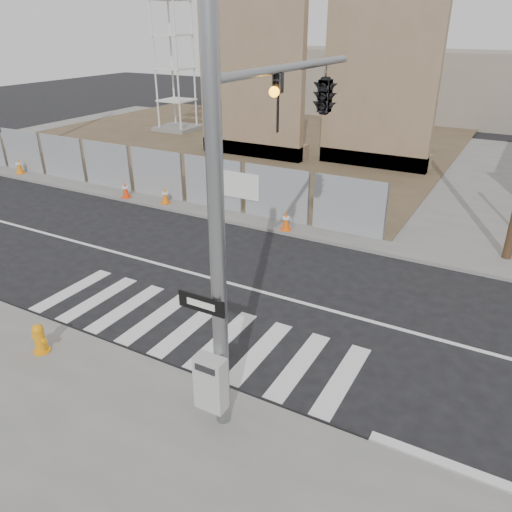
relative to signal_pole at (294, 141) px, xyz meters
The scene contains 11 objects.
ground 5.77m from the signal_pole, 140.66° to the left, with size 100.00×100.00×0.00m, color black.
sidewalk_far 16.91m from the signal_pole, 98.84° to the left, with size 50.00×20.00×0.12m, color slate.
signal_pole is the anchor object (origin of this frame).
chain_link_fence 14.80m from the signal_pole, 150.58° to the left, with size 24.60×0.04×2.00m, color gray.
concrete_wall_left 17.92m from the signal_pole, 122.11° to the left, with size 6.00×1.30×8.00m.
concrete_wall_right 16.46m from the signal_pole, 100.52° to the left, with size 5.50×1.30×8.00m.
fire_hydrant 7.03m from the signal_pole, 147.92° to the right, with size 0.44×0.40×0.71m.
traffic_cone_a 19.37m from the signal_pole, 159.66° to the left, with size 0.48×0.48×0.76m.
traffic_cone_b 13.05m from the signal_pole, 149.40° to the left, with size 0.37×0.37×0.68m.
traffic_cone_c 11.66m from the signal_pole, 143.23° to the left, with size 0.35×0.35×0.67m.
traffic_cone_d 8.22m from the signal_pole, 116.28° to the left, with size 0.45×0.45×0.69m.
Camera 1 is at (6.49, -10.74, 6.83)m, focal length 35.00 mm.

